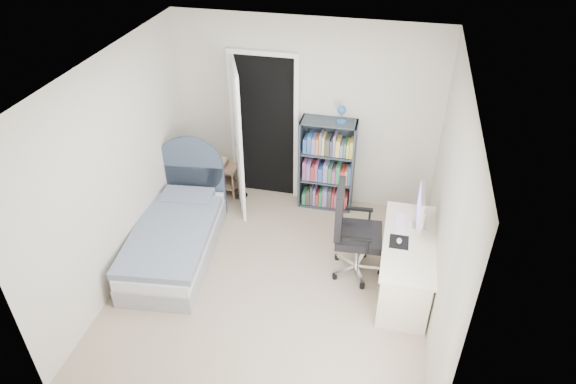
% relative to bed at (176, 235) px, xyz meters
% --- Properties ---
extents(room_shell, '(3.50, 3.70, 2.60)m').
position_rel_bed_xyz_m(room_shell, '(1.26, -0.27, 0.99)').
color(room_shell, gray).
rests_on(room_shell, ground).
extents(door, '(0.92, 0.78, 2.06)m').
position_rel_bed_xyz_m(door, '(0.55, 1.26, 0.78)').
color(door, black).
rests_on(door, ground).
extents(bed, '(1.06, 1.93, 1.14)m').
position_rel_bed_xyz_m(bed, '(0.00, 0.00, 0.00)').
color(bed, gray).
rests_on(bed, ground).
extents(nightstand, '(0.35, 0.35, 0.53)m').
position_rel_bed_xyz_m(nightstand, '(0.16, 1.35, 0.09)').
color(nightstand, tan).
rests_on(nightstand, ground).
extents(floor_lamp, '(0.22, 0.22, 1.56)m').
position_rel_bed_xyz_m(floor_lamp, '(0.40, 1.28, 0.38)').
color(floor_lamp, silver).
rests_on(floor_lamp, ground).
extents(bookcase, '(0.71, 0.30, 1.51)m').
position_rel_bed_xyz_m(bookcase, '(1.59, 1.38, 0.33)').
color(bookcase, '#323C44').
rests_on(bookcase, ground).
extents(desk, '(0.55, 1.37, 1.12)m').
position_rel_bed_xyz_m(desk, '(2.69, -0.00, 0.11)').
color(desk, '#F3E5CB').
rests_on(desk, ground).
extents(office_chair, '(0.59, 0.61, 1.15)m').
position_rel_bed_xyz_m(office_chair, '(2.06, 0.13, 0.37)').
color(office_chair, silver).
rests_on(office_chair, ground).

